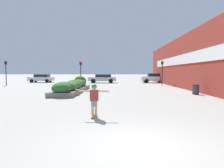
{
  "coord_description": "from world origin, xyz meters",
  "views": [
    {
      "loc": [
        -0.69,
        -4.79,
        1.82
      ],
      "look_at": [
        -0.99,
        7.98,
        1.05
      ],
      "focal_mm": 32.0,
      "sensor_mm": 36.0,
      "label": 1
    }
  ],
  "objects_px": {
    "trash_bin": "(196,90)",
    "car_center_right": "(207,78)",
    "traffic_light_far_left": "(6,69)",
    "car_leftmost": "(103,78)",
    "car_rightmost": "(154,78)",
    "skateboarder": "(94,96)",
    "car_center_left": "(41,78)",
    "traffic_light_right": "(162,69)",
    "skateboard": "(94,116)",
    "traffic_light_left": "(81,69)"
  },
  "relations": [
    {
      "from": "trash_bin",
      "to": "car_center_right",
      "type": "height_order",
      "value": "car_center_right"
    },
    {
      "from": "trash_bin",
      "to": "traffic_light_far_left",
      "type": "bearing_deg",
      "value": 153.63
    },
    {
      "from": "traffic_light_far_left",
      "to": "trash_bin",
      "type": "bearing_deg",
      "value": -26.37
    },
    {
      "from": "car_leftmost",
      "to": "car_rightmost",
      "type": "relative_size",
      "value": 1.09
    },
    {
      "from": "skateboarder",
      "to": "traffic_light_far_left",
      "type": "bearing_deg",
      "value": 129.76
    },
    {
      "from": "car_center_left",
      "to": "trash_bin",
      "type": "bearing_deg",
      "value": -133.27
    },
    {
      "from": "car_center_right",
      "to": "trash_bin",
      "type": "bearing_deg",
      "value": 153.43
    },
    {
      "from": "car_leftmost",
      "to": "traffic_light_right",
      "type": "height_order",
      "value": "traffic_light_right"
    },
    {
      "from": "skateboard",
      "to": "car_rightmost",
      "type": "height_order",
      "value": "car_rightmost"
    },
    {
      "from": "skateboarder",
      "to": "car_leftmost",
      "type": "xyz_separation_m",
      "value": [
        -1.48,
        25.76,
        -0.08
      ]
    },
    {
      "from": "car_rightmost",
      "to": "traffic_light_far_left",
      "type": "distance_m",
      "value": 22.73
    },
    {
      "from": "skateboard",
      "to": "car_center_left",
      "type": "height_order",
      "value": "car_center_left"
    },
    {
      "from": "skateboarder",
      "to": "car_center_right",
      "type": "distance_m",
      "value": 31.56
    },
    {
      "from": "car_center_left",
      "to": "traffic_light_left",
      "type": "relative_size",
      "value": 1.33
    },
    {
      "from": "car_center_left",
      "to": "car_rightmost",
      "type": "xyz_separation_m",
      "value": [
        19.62,
        -0.63,
        0.09
      ]
    },
    {
      "from": "car_center_left",
      "to": "traffic_light_left",
      "type": "height_order",
      "value": "traffic_light_left"
    },
    {
      "from": "traffic_light_right",
      "to": "skateboard",
      "type": "bearing_deg",
      "value": -110.16
    },
    {
      "from": "skateboard",
      "to": "car_center_left",
      "type": "xyz_separation_m",
      "value": [
        -12.37,
        26.88,
        0.68
      ]
    },
    {
      "from": "car_leftmost",
      "to": "traffic_light_left",
      "type": "relative_size",
      "value": 1.46
    },
    {
      "from": "traffic_light_right",
      "to": "skateboarder",
      "type": "bearing_deg",
      "value": -110.16
    },
    {
      "from": "skateboarder",
      "to": "car_center_left",
      "type": "xyz_separation_m",
      "value": [
        -12.37,
        26.88,
        -0.11
      ]
    },
    {
      "from": "car_center_left",
      "to": "car_rightmost",
      "type": "bearing_deg",
      "value": -91.83
    },
    {
      "from": "car_center_right",
      "to": "traffic_light_left",
      "type": "distance_m",
      "value": 22.01
    },
    {
      "from": "car_center_right",
      "to": "traffic_light_far_left",
      "type": "height_order",
      "value": "traffic_light_far_left"
    },
    {
      "from": "traffic_light_left",
      "to": "traffic_light_right",
      "type": "relative_size",
      "value": 0.98
    },
    {
      "from": "traffic_light_left",
      "to": "traffic_light_far_left",
      "type": "bearing_deg",
      "value": -179.27
    },
    {
      "from": "skateboard",
      "to": "skateboarder",
      "type": "distance_m",
      "value": 0.79
    },
    {
      "from": "skateboard",
      "to": "car_leftmost",
      "type": "bearing_deg",
      "value": 96.25
    },
    {
      "from": "car_leftmost",
      "to": "traffic_light_left",
      "type": "height_order",
      "value": "traffic_light_left"
    },
    {
      "from": "car_center_left",
      "to": "car_center_right",
      "type": "height_order",
      "value": "car_center_left"
    },
    {
      "from": "trash_bin",
      "to": "car_center_left",
      "type": "xyz_separation_m",
      "value": [
        -19.68,
        18.53,
        0.34
      ]
    },
    {
      "from": "trash_bin",
      "to": "skateboard",
      "type": "bearing_deg",
      "value": -131.21
    },
    {
      "from": "car_leftmost",
      "to": "car_center_left",
      "type": "relative_size",
      "value": 1.1
    },
    {
      "from": "trash_bin",
      "to": "car_center_right",
      "type": "bearing_deg",
      "value": 63.43
    },
    {
      "from": "car_center_right",
      "to": "traffic_light_left",
      "type": "xyz_separation_m",
      "value": [
        -20.57,
        -7.68,
        1.49
      ]
    },
    {
      "from": "skateboarder",
      "to": "car_center_left",
      "type": "relative_size",
      "value": 0.29
    },
    {
      "from": "skateboard",
      "to": "skateboarder",
      "type": "relative_size",
      "value": 0.52
    },
    {
      "from": "skateboarder",
      "to": "traffic_light_left",
      "type": "distance_m",
      "value": 19.64
    },
    {
      "from": "skateboarder",
      "to": "car_rightmost",
      "type": "relative_size",
      "value": 0.29
    },
    {
      "from": "skateboard",
      "to": "traffic_light_left",
      "type": "bearing_deg",
      "value": 104.73
    },
    {
      "from": "car_leftmost",
      "to": "car_rightmost",
      "type": "bearing_deg",
      "value": -86.77
    },
    {
      "from": "skateboard",
      "to": "traffic_light_far_left",
      "type": "xyz_separation_m",
      "value": [
        -14.25,
        19.05,
        2.19
      ]
    },
    {
      "from": "trash_bin",
      "to": "car_rightmost",
      "type": "distance_m",
      "value": 17.91
    },
    {
      "from": "skateboarder",
      "to": "traffic_light_far_left",
      "type": "distance_m",
      "value": 23.83
    },
    {
      "from": "car_center_right",
      "to": "traffic_light_right",
      "type": "height_order",
      "value": "traffic_light_right"
    },
    {
      "from": "traffic_light_far_left",
      "to": "car_center_left",
      "type": "bearing_deg",
      "value": 76.45
    },
    {
      "from": "car_center_right",
      "to": "traffic_light_right",
      "type": "relative_size",
      "value": 1.33
    },
    {
      "from": "trash_bin",
      "to": "traffic_light_right",
      "type": "bearing_deg",
      "value": 91.42
    },
    {
      "from": "car_rightmost",
      "to": "traffic_light_right",
      "type": "relative_size",
      "value": 1.31
    },
    {
      "from": "traffic_light_far_left",
      "to": "traffic_light_right",
      "type": "bearing_deg",
      "value": 0.41
    }
  ]
}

